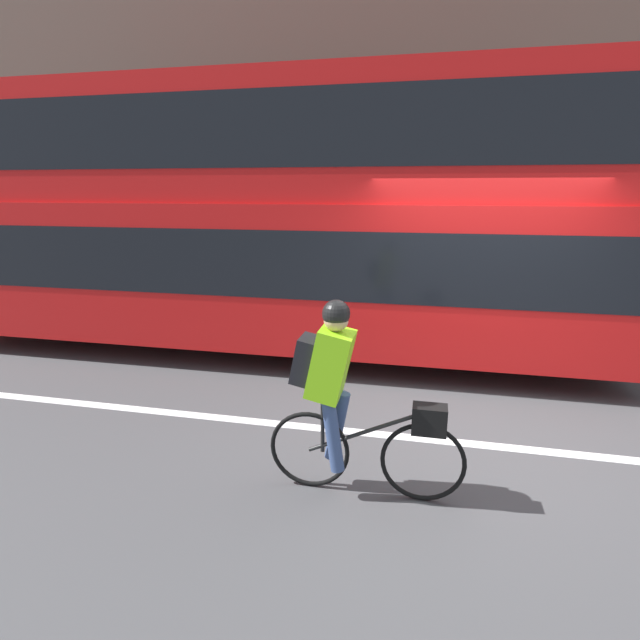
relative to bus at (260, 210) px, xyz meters
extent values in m
plane|color=#424244|center=(3.03, -2.39, -2.09)|extent=(80.00, 80.00, 0.00)
cube|color=silver|center=(3.03, -2.51, -2.09)|extent=(50.00, 0.14, 0.01)
cube|color=gray|center=(3.03, 3.18, -2.02)|extent=(60.00, 2.18, 0.15)
cube|color=brown|center=(3.03, 4.42, 1.85)|extent=(60.00, 0.30, 7.87)
cylinder|color=black|center=(3.10, 0.00, -1.59)|extent=(1.01, 0.30, 1.01)
cylinder|color=black|center=(-3.10, 0.00, -1.59)|extent=(1.01, 0.30, 1.01)
cube|color=red|center=(0.00, 0.00, -0.83)|extent=(10.00, 2.52, 1.91)
cube|color=black|center=(0.00, 0.00, -0.61)|extent=(9.60, 2.54, 0.84)
cube|color=red|center=(0.00, 0.00, 0.90)|extent=(10.00, 2.42, 1.55)
cube|color=black|center=(0.00, 0.00, 0.97)|extent=(9.60, 2.44, 0.87)
torus|color=black|center=(2.50, -3.52, -1.76)|extent=(0.66, 0.04, 0.66)
torus|color=black|center=(1.60, -3.52, -1.76)|extent=(0.66, 0.04, 0.66)
cylinder|color=black|center=(2.05, -3.52, -1.55)|extent=(0.92, 0.03, 0.45)
cylinder|color=black|center=(1.71, -3.52, -1.52)|extent=(0.03, 0.03, 0.48)
cube|color=black|center=(2.53, -3.52, -1.39)|extent=(0.26, 0.16, 0.22)
cube|color=#8CE019|center=(1.77, -3.52, -1.01)|extent=(0.37, 0.32, 0.58)
cube|color=black|center=(1.57, -3.52, -0.99)|extent=(0.21, 0.26, 0.38)
cylinder|color=#384C7A|center=(1.81, -3.43, -1.57)|extent=(0.21, 0.11, 0.59)
cylinder|color=#384C7A|center=(1.81, -3.61, -1.57)|extent=(0.19, 0.11, 0.59)
sphere|color=tan|center=(1.81, -3.52, -0.65)|extent=(0.19, 0.19, 0.19)
sphere|color=black|center=(1.81, -3.52, -0.61)|extent=(0.21, 0.21, 0.21)
cylinder|color=#262628|center=(1.98, 3.07, -1.45)|extent=(0.46, 0.46, 0.99)
camera|label=1|loc=(2.48, -7.07, 0.30)|focal=28.00mm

